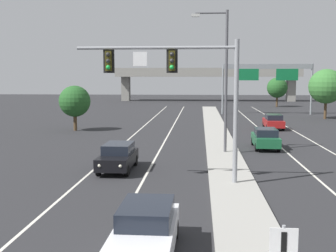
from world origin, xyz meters
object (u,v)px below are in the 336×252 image
(tree_far_right_c, at_px, (326,86))
(tree_far_left_b, at_px, (75,101))
(overhead_signal_mast, at_px, (184,80))
(street_lamp_median, at_px, (223,73))
(car_receding_green, at_px, (265,138))
(tree_far_right_b, at_px, (277,88))
(highway_sign_gantry, at_px, (267,73))
(car_receding_red, at_px, (273,121))
(car_oncoming_white, at_px, (146,229))
(car_oncoming_black, at_px, (118,157))

(tree_far_right_c, xyz_separation_m, tree_far_left_b, (-29.45, -14.70, -1.27))
(overhead_signal_mast, bearing_deg, street_lamp_median, 74.89)
(car_receding_green, bearing_deg, tree_far_left_b, 151.18)
(overhead_signal_mast, relative_size, tree_far_right_b, 1.48)
(street_lamp_median, height_order, highway_sign_gantry, street_lamp_median)
(car_receding_green, xyz_separation_m, car_receding_red, (2.76, 12.75, 0.00))
(car_receding_red, relative_size, tree_far_right_b, 0.82)
(street_lamp_median, bearing_deg, car_receding_red, 67.83)
(car_receding_red, bearing_deg, overhead_signal_mast, -109.61)
(car_oncoming_white, height_order, car_oncoming_black, same)
(tree_far_right_c, height_order, tree_far_right_b, tree_far_right_c)
(car_receding_red, distance_m, highway_sign_gantry, 19.25)
(tree_far_right_c, height_order, tree_far_left_b, tree_far_right_c)
(car_receding_green, height_order, tree_far_right_b, tree_far_right_b)
(overhead_signal_mast, xyz_separation_m, car_receding_red, (8.68, 24.35, -4.55))
(overhead_signal_mast, distance_m, street_lamp_median, 9.40)
(overhead_signal_mast, xyz_separation_m, car_oncoming_white, (-0.80, -8.87, -4.55))
(car_oncoming_black, bearing_deg, car_receding_red, 59.22)
(car_oncoming_white, bearing_deg, tree_far_left_b, 110.28)
(car_receding_red, bearing_deg, car_oncoming_white, -105.93)
(overhead_signal_mast, distance_m, car_oncoming_black, 6.79)
(overhead_signal_mast, distance_m, car_oncoming_white, 10.00)
(street_lamp_median, bearing_deg, highway_sign_gantry, 76.17)
(car_receding_green, xyz_separation_m, tree_far_left_b, (-17.92, 9.86, 2.21))
(car_receding_red, height_order, tree_far_right_b, tree_far_right_b)
(tree_far_right_c, bearing_deg, highway_sign_gantry, 135.59)
(highway_sign_gantry, bearing_deg, tree_far_right_b, 74.98)
(car_receding_green, bearing_deg, car_receding_red, 77.76)
(tree_far_left_b, bearing_deg, tree_far_right_b, 54.38)
(tree_far_right_b, bearing_deg, car_oncoming_white, -103.20)
(car_receding_green, xyz_separation_m, tree_far_right_c, (11.52, 24.56, 3.49))
(car_oncoming_black, distance_m, highway_sign_gantry, 42.62)
(car_oncoming_black, bearing_deg, street_lamp_median, 42.86)
(car_oncoming_white, xyz_separation_m, tree_far_right_b, (16.04, 68.36, 2.77))
(car_receding_red, bearing_deg, highway_sign_gantry, 83.61)
(overhead_signal_mast, height_order, car_oncoming_white, overhead_signal_mast)
(tree_far_left_b, bearing_deg, highway_sign_gantry, 43.06)
(overhead_signal_mast, xyz_separation_m, street_lamp_median, (2.45, 9.06, 0.43))
(overhead_signal_mast, bearing_deg, car_oncoming_white, -95.19)
(car_receding_red, distance_m, tree_far_right_b, 35.86)
(overhead_signal_mast, distance_m, tree_far_left_b, 24.71)
(overhead_signal_mast, height_order, car_receding_red, overhead_signal_mast)
(car_receding_red, height_order, highway_sign_gantry, highway_sign_gantry)
(tree_far_right_c, bearing_deg, street_lamp_median, -118.94)
(car_receding_red, xyz_separation_m, tree_far_right_c, (8.76, 11.81, 3.49))
(overhead_signal_mast, relative_size, street_lamp_median, 0.81)
(car_receding_green, distance_m, car_receding_red, 13.04)
(street_lamp_median, distance_m, car_oncoming_white, 18.89)
(car_receding_red, distance_m, tree_far_left_b, 21.01)
(tree_far_left_b, distance_m, tree_far_right_b, 46.79)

